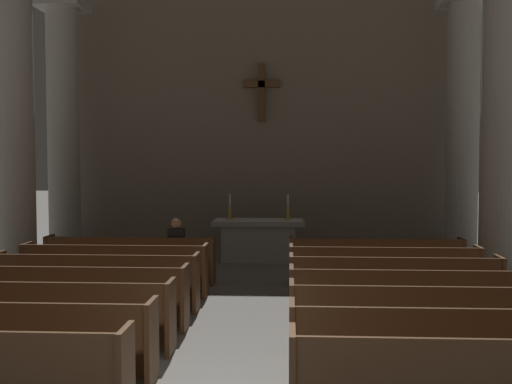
{
  "coord_description": "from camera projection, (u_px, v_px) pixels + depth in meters",
  "views": [
    {
      "loc": [
        0.75,
        -5.7,
        2.53
      ],
      "look_at": [
        0.0,
        8.16,
        1.75
      ],
      "focal_mm": 44.12,
      "sensor_mm": 36.0,
      "label": 1
    }
  ],
  "objects": [
    {
      "name": "pew_right_row_7",
      "position": [
        376.0,
        262.0,
        12.28
      ],
      "size": [
        3.37,
        0.5,
        0.95
      ],
      "color": "brown",
      "rests_on": "ground"
    },
    {
      "name": "lone_worshipper",
      "position": [
        177.0,
        249.0,
        12.51
      ],
      "size": [
        0.32,
        0.43,
        1.32
      ],
      "color": "#26262B",
      "rests_on": "ground"
    },
    {
      "name": "altar",
      "position": [
        259.0,
        239.0,
        15.21
      ],
      "size": [
        2.2,
        0.9,
        1.01
      ],
      "color": "#A8A399",
      "rests_on": "ground"
    },
    {
      "name": "pew_right_row_1",
      "position": [
        476.0,
        384.0,
        5.67
      ],
      "size": [
        3.37,
        0.5,
        0.95
      ],
      "color": "brown",
      "rests_on": "ground"
    },
    {
      "name": "pew_left_row_3",
      "position": [
        44.0,
        315.0,
        8.13
      ],
      "size": [
        3.37,
        0.5,
        0.95
      ],
      "color": "brown",
      "rests_on": "ground"
    },
    {
      "name": "pew_left_row_7",
      "position": [
        130.0,
        260.0,
        12.54
      ],
      "size": [
        3.37,
        0.5,
        0.95
      ],
      "color": "brown",
      "rests_on": "ground"
    },
    {
      "name": "pew_left_row_2",
      "position": [
        5.0,
        340.0,
        7.03
      ],
      "size": [
        3.37,
        0.5,
        0.95
      ],
      "color": "brown",
      "rests_on": "ground"
    },
    {
      "name": "pew_left_row_4",
      "position": [
        73.0,
        296.0,
        9.23
      ],
      "size": [
        3.37,
        0.5,
        0.95
      ],
      "color": "brown",
      "rests_on": "ground"
    },
    {
      "name": "pew_right_row_6",
      "position": [
        384.0,
        272.0,
        11.17
      ],
      "size": [
        3.37,
        0.5,
        0.95
      ],
      "color": "brown",
      "rests_on": "ground"
    },
    {
      "name": "apse_with_cross",
      "position": [
        262.0,
        108.0,
        16.75
      ],
      "size": [
        11.05,
        0.43,
        7.65
      ],
      "color": "gray",
      "rests_on": "ground"
    },
    {
      "name": "pew_left_row_6",
      "position": [
        115.0,
        269.0,
        11.44
      ],
      "size": [
        3.37,
        0.5,
        0.95
      ],
      "color": "brown",
      "rests_on": "ground"
    },
    {
      "name": "pew_right_row_2",
      "position": [
        445.0,
        347.0,
        6.77
      ],
      "size": [
        3.37,
        0.5,
        0.95
      ],
      "color": "brown",
      "rests_on": "ground"
    },
    {
      "name": "column_right_third",
      "position": [
        501.0,
        129.0,
        12.36
      ],
      "size": [
        1.17,
        1.17,
        6.33
      ],
      "color": "#ADA89E",
      "rests_on": "ground"
    },
    {
      "name": "candlestick_left",
      "position": [
        230.0,
        211.0,
        15.21
      ],
      "size": [
        0.16,
        0.16,
        0.62
      ],
      "color": "#B79338",
      "rests_on": "altar"
    },
    {
      "name": "pew_right_row_3",
      "position": [
        424.0,
        321.0,
        7.87
      ],
      "size": [
        3.37,
        0.5,
        0.95
      ],
      "color": "brown",
      "rests_on": "ground"
    },
    {
      "name": "column_right_fourth",
      "position": [
        462.0,
        134.0,
        15.14
      ],
      "size": [
        1.17,
        1.17,
        6.33
      ],
      "color": "#ADA89E",
      "rests_on": "ground"
    },
    {
      "name": "pew_right_row_4",
      "position": [
        407.0,
        301.0,
        8.97
      ],
      "size": [
        3.37,
        0.5,
        0.95
      ],
      "color": "brown",
      "rests_on": "ground"
    },
    {
      "name": "candlestick_right",
      "position": [
        288.0,
        212.0,
        15.13
      ],
      "size": [
        0.16,
        0.16,
        0.62
      ],
      "color": "#B79338",
      "rests_on": "altar"
    },
    {
      "name": "pew_left_row_5",
      "position": [
        96.0,
        282.0,
        10.33
      ],
      "size": [
        3.37,
        0.5,
        0.95
      ],
      "color": "brown",
      "rests_on": "ground"
    },
    {
      "name": "pew_right_row_5",
      "position": [
        394.0,
        285.0,
        10.07
      ],
      "size": [
        3.37,
        0.5,
        0.95
      ],
      "color": "brown",
      "rests_on": "ground"
    },
    {
      "name": "column_left_fourth",
      "position": [
        64.0,
        135.0,
        15.67
      ],
      "size": [
        1.17,
        1.17,
        6.33
      ],
      "color": "#ADA89E",
      "rests_on": "ground"
    },
    {
      "name": "column_left_third",
      "position": [
        15.0,
        130.0,
        12.89
      ],
      "size": [
        1.17,
        1.17,
        6.33
      ],
      "color": "#ADA89E",
      "rests_on": "ground"
    }
  ]
}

